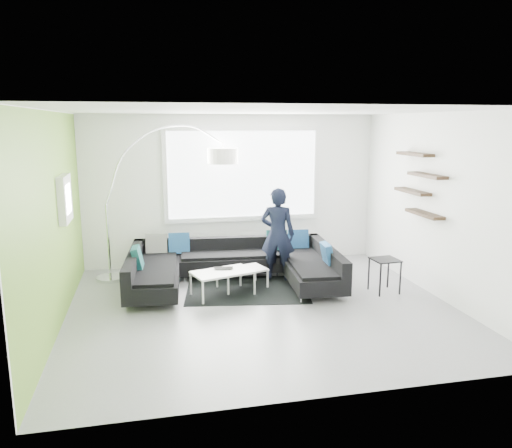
{
  "coord_description": "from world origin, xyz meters",
  "views": [
    {
      "loc": [
        -1.55,
        -6.7,
        2.64
      ],
      "look_at": [
        0.11,
        0.9,
        1.06
      ],
      "focal_mm": 35.0,
      "sensor_mm": 36.0,
      "label": 1
    }
  ],
  "objects": [
    {
      "name": "sectional_sofa",
      "position": [
        -0.24,
        1.05,
        0.32
      ],
      "size": [
        3.5,
        2.32,
        0.72
      ],
      "rotation": [
        0.0,
        0.0,
        -0.08
      ],
      "color": "black",
      "rests_on": "ground"
    },
    {
      "name": "arc_lamp",
      "position": [
        -2.24,
        1.84,
        1.31
      ],
      "size": [
        2.62,
        1.51,
        2.62
      ],
      "primitive_type": null,
      "rotation": [
        0.0,
        0.0,
        0.21
      ],
      "color": "white",
      "rests_on": "ground"
    },
    {
      "name": "side_table",
      "position": [
        2.05,
        0.26,
        0.27
      ],
      "size": [
        0.42,
        0.42,
        0.54
      ],
      "primitive_type": "cube",
      "rotation": [
        0.0,
        0.0,
        0.08
      ],
      "color": "black",
      "rests_on": "ground"
    },
    {
      "name": "coffee_table",
      "position": [
        -0.29,
        0.79,
        0.19
      ],
      "size": [
        1.33,
        1.0,
        0.39
      ],
      "primitive_type": "cube",
      "rotation": [
        0.0,
        0.0,
        0.29
      ],
      "color": "silver",
      "rests_on": "ground"
    },
    {
      "name": "ground",
      "position": [
        0.0,
        0.0,
        0.0
      ],
      "size": [
        5.5,
        5.5,
        0.0
      ],
      "primitive_type": "plane",
      "color": "gray",
      "rests_on": "ground"
    },
    {
      "name": "rug",
      "position": [
        -0.06,
        0.81,
        0.01
      ],
      "size": [
        2.11,
        1.68,
        0.01
      ],
      "primitive_type": "cube",
      "rotation": [
        0.0,
        0.0,
        -0.16
      ],
      "color": "black",
      "rests_on": "ground"
    },
    {
      "name": "person",
      "position": [
        0.56,
        1.26,
        0.79
      ],
      "size": [
        0.84,
        0.78,
        1.59
      ],
      "primitive_type": "imported",
      "rotation": [
        0.0,
        0.0,
        2.76
      ],
      "color": "black",
      "rests_on": "ground"
    },
    {
      "name": "room_shell",
      "position": [
        0.04,
        0.21,
        1.81
      ],
      "size": [
        5.54,
        5.04,
        2.82
      ],
      "color": "white",
      "rests_on": "ground"
    },
    {
      "name": "laptop",
      "position": [
        -0.45,
        0.74,
        0.4
      ],
      "size": [
        0.36,
        0.29,
        0.02
      ],
      "primitive_type": "imported",
      "rotation": [
        0.0,
        0.0,
        -0.17
      ],
      "color": "black",
      "rests_on": "coffee_table"
    }
  ]
}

